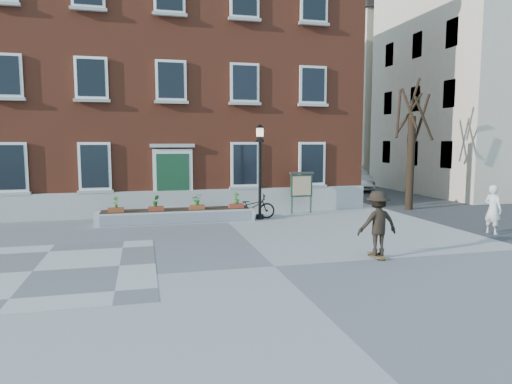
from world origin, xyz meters
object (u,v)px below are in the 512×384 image
object	(u,v)px
lamp_post	(260,158)
skateboarder	(378,223)
bicycle	(252,207)
parked_car	(352,178)
bystander	(493,209)
notice_board	(301,185)

from	to	relation	value
lamp_post	skateboarder	size ratio (longest dim) A/B	2.09
bicycle	lamp_post	bearing A→B (deg)	-112.78
parked_car	bystander	size ratio (longest dim) A/B	2.71
bicycle	notice_board	bearing A→B (deg)	-65.44
bicycle	parked_car	size ratio (longest dim) A/B	0.41
bystander	notice_board	distance (m)	7.75
parked_car	skateboarder	distance (m)	18.05
bystander	parked_car	bearing A→B (deg)	-19.53
bystander	lamp_post	size ratio (longest dim) A/B	0.44
bicycle	lamp_post	world-z (taller)	lamp_post
bystander	notice_board	size ratio (longest dim) A/B	0.93
bystander	lamp_post	world-z (taller)	lamp_post
bicycle	bystander	size ratio (longest dim) A/B	1.12
bicycle	notice_board	size ratio (longest dim) A/B	1.04
lamp_post	skateboarder	bearing A→B (deg)	-77.08
bystander	notice_board	bearing A→B (deg)	26.67
bicycle	bystander	xyz separation A→B (m)	(7.45, -5.10, 0.36)
notice_board	lamp_post	bearing A→B (deg)	-154.94
bicycle	bystander	bearing A→B (deg)	-118.75
notice_board	parked_car	bearing A→B (deg)	52.42
bystander	skateboarder	distance (m)	5.90
lamp_post	bicycle	bearing A→B (deg)	151.58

